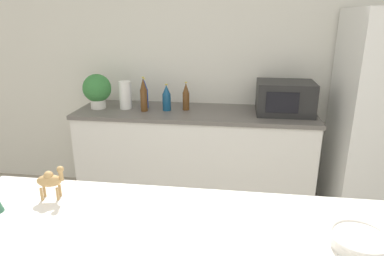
{
  "coord_description": "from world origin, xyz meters",
  "views": [
    {
      "loc": [
        0.1,
        -0.55,
        1.72
      ],
      "look_at": [
        -0.17,
        1.44,
        1.06
      ],
      "focal_mm": 32.0,
      "sensor_mm": 36.0,
      "label": 1
    }
  ],
  "objects_px": {
    "back_bottle_2": "(186,97)",
    "microwave": "(285,98)",
    "back_bottle_1": "(167,98)",
    "potted_plant": "(97,90)",
    "paper_towel_roll": "(125,95)",
    "back_bottle_0": "(144,94)",
    "camel_figurine": "(50,180)",
    "back_bottle_3": "(144,95)",
    "fruit_bowl": "(360,240)"
  },
  "relations": [
    {
      "from": "back_bottle_2",
      "to": "microwave",
      "type": "bearing_deg",
      "value": -0.25
    },
    {
      "from": "potted_plant",
      "to": "fruit_bowl",
      "type": "relative_size",
      "value": 1.62
    },
    {
      "from": "potted_plant",
      "to": "back_bottle_1",
      "type": "bearing_deg",
      "value": 1.0
    },
    {
      "from": "back_bottle_3",
      "to": "back_bottle_1",
      "type": "bearing_deg",
      "value": 14.81
    },
    {
      "from": "back_bottle_2",
      "to": "fruit_bowl",
      "type": "bearing_deg",
      "value": -66.34
    },
    {
      "from": "camel_figurine",
      "to": "fruit_bowl",
      "type": "bearing_deg",
      "value": -7.91
    },
    {
      "from": "back_bottle_1",
      "to": "back_bottle_3",
      "type": "relative_size",
      "value": 0.78
    },
    {
      "from": "microwave",
      "to": "camel_figurine",
      "type": "distance_m",
      "value": 2.14
    },
    {
      "from": "microwave",
      "to": "back_bottle_0",
      "type": "bearing_deg",
      "value": 178.54
    },
    {
      "from": "microwave",
      "to": "back_bottle_1",
      "type": "height_order",
      "value": "microwave"
    },
    {
      "from": "back_bottle_0",
      "to": "back_bottle_3",
      "type": "height_order",
      "value": "back_bottle_3"
    },
    {
      "from": "back_bottle_1",
      "to": "back_bottle_0",
      "type": "bearing_deg",
      "value": 163.03
    },
    {
      "from": "paper_towel_roll",
      "to": "potted_plant",
      "type": "bearing_deg",
      "value": -174.01
    },
    {
      "from": "potted_plant",
      "to": "back_bottle_2",
      "type": "distance_m",
      "value": 0.81
    },
    {
      "from": "back_bottle_3",
      "to": "fruit_bowl",
      "type": "relative_size",
      "value": 1.58
    },
    {
      "from": "potted_plant",
      "to": "back_bottle_0",
      "type": "distance_m",
      "value": 0.43
    },
    {
      "from": "camel_figurine",
      "to": "back_bottle_0",
      "type": "bearing_deg",
      "value": 93.55
    },
    {
      "from": "potted_plant",
      "to": "paper_towel_roll",
      "type": "bearing_deg",
      "value": 5.99
    },
    {
      "from": "back_bottle_3",
      "to": "camel_figurine",
      "type": "relative_size",
      "value": 2.18
    },
    {
      "from": "potted_plant",
      "to": "paper_towel_roll",
      "type": "distance_m",
      "value": 0.26
    },
    {
      "from": "potted_plant",
      "to": "microwave",
      "type": "relative_size",
      "value": 0.66
    },
    {
      "from": "potted_plant",
      "to": "back_bottle_3",
      "type": "bearing_deg",
      "value": -5.2
    },
    {
      "from": "back_bottle_0",
      "to": "camel_figurine",
      "type": "xyz_separation_m",
      "value": [
        0.11,
        -1.85,
        0.06
      ]
    },
    {
      "from": "back_bottle_3",
      "to": "camel_figurine",
      "type": "xyz_separation_m",
      "value": [
        0.09,
        -1.73,
        0.04
      ]
    },
    {
      "from": "back_bottle_1",
      "to": "back_bottle_3",
      "type": "height_order",
      "value": "back_bottle_3"
    },
    {
      "from": "paper_towel_roll",
      "to": "back_bottle_0",
      "type": "distance_m",
      "value": 0.17
    },
    {
      "from": "back_bottle_1",
      "to": "camel_figurine",
      "type": "relative_size",
      "value": 1.69
    },
    {
      "from": "microwave",
      "to": "fruit_bowl",
      "type": "distance_m",
      "value": 1.97
    },
    {
      "from": "microwave",
      "to": "paper_towel_roll",
      "type": "bearing_deg",
      "value": -179.2
    },
    {
      "from": "back_bottle_0",
      "to": "camel_figurine",
      "type": "relative_size",
      "value": 1.93
    },
    {
      "from": "back_bottle_0",
      "to": "back_bottle_3",
      "type": "bearing_deg",
      "value": -77.98
    },
    {
      "from": "back_bottle_3",
      "to": "fruit_bowl",
      "type": "distance_m",
      "value": 2.25
    },
    {
      "from": "back_bottle_2",
      "to": "fruit_bowl",
      "type": "relative_size",
      "value": 1.31
    },
    {
      "from": "paper_towel_roll",
      "to": "back_bottle_0",
      "type": "relative_size",
      "value": 0.92
    },
    {
      "from": "back_bottle_0",
      "to": "fruit_bowl",
      "type": "height_order",
      "value": "back_bottle_0"
    },
    {
      "from": "back_bottle_2",
      "to": "back_bottle_3",
      "type": "distance_m",
      "value": 0.38
    },
    {
      "from": "potted_plant",
      "to": "camel_figurine",
      "type": "relative_size",
      "value": 2.23
    },
    {
      "from": "back_bottle_0",
      "to": "fruit_bowl",
      "type": "distance_m",
      "value": 2.37
    },
    {
      "from": "back_bottle_3",
      "to": "potted_plant",
      "type": "bearing_deg",
      "value": 174.8
    },
    {
      "from": "potted_plant",
      "to": "paper_towel_roll",
      "type": "xyz_separation_m",
      "value": [
        0.25,
        0.03,
        -0.05
      ]
    },
    {
      "from": "back_bottle_0",
      "to": "back_bottle_2",
      "type": "height_order",
      "value": "back_bottle_0"
    },
    {
      "from": "camel_figurine",
      "to": "potted_plant",
      "type": "bearing_deg",
      "value": 106.84
    },
    {
      "from": "fruit_bowl",
      "to": "back_bottle_1",
      "type": "bearing_deg",
      "value": 118.13
    },
    {
      "from": "camel_figurine",
      "to": "back_bottle_2",
      "type": "bearing_deg",
      "value": 81.37
    },
    {
      "from": "back_bottle_2",
      "to": "camel_figurine",
      "type": "bearing_deg",
      "value": -98.63
    },
    {
      "from": "microwave",
      "to": "fruit_bowl",
      "type": "bearing_deg",
      "value": -90.01
    },
    {
      "from": "potted_plant",
      "to": "back_bottle_2",
      "type": "height_order",
      "value": "potted_plant"
    },
    {
      "from": "potted_plant",
      "to": "paper_towel_roll",
      "type": "relative_size",
      "value": 1.26
    },
    {
      "from": "back_bottle_3",
      "to": "back_bottle_0",
      "type": "bearing_deg",
      "value": 102.02
    },
    {
      "from": "back_bottle_3",
      "to": "camel_figurine",
      "type": "bearing_deg",
      "value": -87.04
    }
  ]
}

